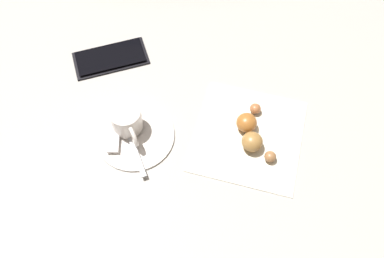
# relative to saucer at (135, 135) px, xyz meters

# --- Properties ---
(ground_plane) EXTENTS (1.80, 1.80, 0.00)m
(ground_plane) POSITION_rel_saucer_xyz_m (-0.09, -0.02, -0.00)
(ground_plane) COLOR #A7A29A
(saucer) EXTENTS (0.14, 0.14, 0.01)m
(saucer) POSITION_rel_saucer_xyz_m (0.00, 0.00, 0.00)
(saucer) COLOR silver
(saucer) RESTS_ON ground
(espresso_cup) EXTENTS (0.06, 0.08, 0.05)m
(espresso_cup) POSITION_rel_saucer_xyz_m (0.01, -0.01, 0.03)
(espresso_cup) COLOR silver
(espresso_cup) RESTS_ON saucer
(teaspoon) EXTENTS (0.06, 0.12, 0.01)m
(teaspoon) POSITION_rel_saucer_xyz_m (0.01, 0.01, 0.01)
(teaspoon) COLOR silver
(teaspoon) RESTS_ON saucer
(sugar_packet) EXTENTS (0.02, 0.06, 0.01)m
(sugar_packet) POSITION_rel_saucer_xyz_m (0.04, 0.01, 0.01)
(sugar_packet) COLOR white
(sugar_packet) RESTS_ON saucer
(napkin) EXTENTS (0.23, 0.24, 0.00)m
(napkin) POSITION_rel_saucer_xyz_m (-0.21, -0.01, -0.00)
(napkin) COLOR silver
(napkin) RESTS_ON ground
(croissant) EXTENTS (0.07, 0.13, 0.03)m
(croissant) POSITION_rel_saucer_xyz_m (-0.21, -0.01, 0.01)
(croissant) COLOR #A46238
(croissant) RESTS_ON napkin
(cell_phone) EXTENTS (0.16, 0.12, 0.01)m
(cell_phone) POSITION_rel_saucer_xyz_m (0.07, -0.18, -0.00)
(cell_phone) COLOR black
(cell_phone) RESTS_ON ground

